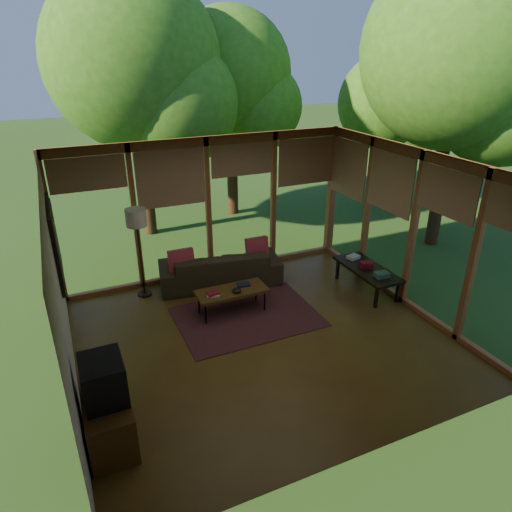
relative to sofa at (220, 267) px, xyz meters
name	(u,v)px	position (x,y,z in m)	size (l,w,h in m)	color
floor	(263,338)	(-0.02, -2.00, -0.33)	(5.50, 5.50, 0.00)	brown
ceiling	(265,167)	(-0.02, -2.00, 2.37)	(5.50, 5.50, 0.00)	silver
wall_left	(60,299)	(-2.77, -2.00, 1.02)	(0.04, 5.00, 2.70)	beige
wall_front	(371,357)	(-0.02, -4.50, 1.02)	(5.50, 0.04, 2.70)	beige
window_wall_back	(208,209)	(-0.02, 0.50, 1.02)	(5.50, 0.12, 2.70)	#9F5931
window_wall_right	(413,231)	(2.73, -2.00, 1.02)	(0.12, 5.00, 2.70)	#9F5931
exterior_lawn	(368,172)	(7.98, 6.00, -0.34)	(40.00, 40.00, 0.00)	#2C531F
tree_nw	(133,62)	(-0.64, 3.26, 3.54)	(3.75, 3.75, 5.75)	#3E2716
tree_ne	(229,73)	(1.75, 3.85, 3.24)	(3.05, 3.05, 5.11)	#3E2716
tree_se	(460,50)	(5.06, -0.12, 3.76)	(3.88, 3.88, 6.05)	#3E2716
tree_far	(387,103)	(5.89, 2.89, 2.45)	(2.60, 2.60, 4.10)	#3E2716
rug	(247,316)	(-0.01, -1.34, -0.33)	(2.32, 1.64, 0.01)	maroon
sofa	(220,267)	(0.00, 0.00, 0.00)	(2.27, 0.89, 0.66)	#362D1B
pillow_left	(182,262)	(-0.75, -0.05, 0.27)	(0.45, 0.15, 0.45)	maroon
pillow_right	(257,249)	(0.75, -0.05, 0.27)	(0.43, 0.14, 0.43)	maroon
ct_book_lower	(213,295)	(-0.54, -1.13, 0.11)	(0.21, 0.16, 0.03)	beige
ct_book_upper	(213,293)	(-0.54, -1.13, 0.14)	(0.20, 0.15, 0.03)	maroon
ct_book_side	(243,284)	(0.06, -1.00, 0.11)	(0.21, 0.16, 0.03)	#161932
ct_bowl	(237,290)	(-0.14, -1.18, 0.13)	(0.16, 0.16, 0.07)	black
media_cabinet	(108,419)	(-2.49, -3.12, -0.03)	(0.50, 1.00, 0.60)	brown
television	(103,380)	(-2.47, -3.12, 0.52)	(0.45, 0.55, 0.50)	black
console_book_a	(382,275)	(2.38, -1.77, 0.17)	(0.24, 0.18, 0.09)	#365F4F
console_book_b	(366,264)	(2.38, -1.32, 0.17)	(0.22, 0.16, 0.10)	maroon
console_book_c	(353,257)	(2.38, -0.92, 0.16)	(0.23, 0.17, 0.06)	beige
floor_lamp	(137,223)	(-1.43, 0.14, 1.07)	(0.36, 0.36, 1.65)	black
coffee_table	(232,292)	(-0.19, -1.08, 0.06)	(1.20, 0.50, 0.43)	brown
side_console	(367,270)	(2.38, -1.37, 0.08)	(0.60, 1.40, 0.46)	black
wall_painting	(55,242)	(-2.73, -0.60, 1.22)	(0.06, 1.35, 1.15)	black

